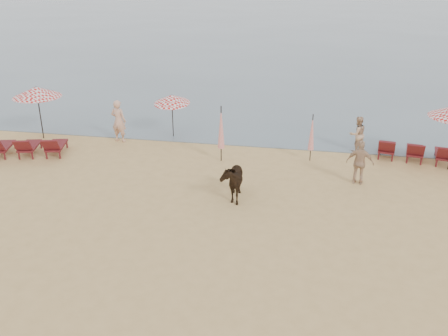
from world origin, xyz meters
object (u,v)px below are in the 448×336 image
object	(u,v)px
cow	(232,179)
umbrella_closed_left	(221,128)
beachgoer_right_b	(360,162)
beachgoer_left	(119,121)
umbrella_closed_right	(312,132)
beachgoer_right_a	(357,134)
lounger_cluster_left	(28,146)
lounger_cluster_right	(415,151)
umbrella_open_left_a	(37,92)
umbrella_open_left_b	(172,99)

from	to	relation	value
cow	umbrella_closed_left	bearing A→B (deg)	98.82
umbrella_closed_left	beachgoer_right_b	world-z (taller)	umbrella_closed_left
umbrella_closed_left	beachgoer_left	size ratio (longest dim) A/B	1.21
umbrella_closed_right	beachgoer_right_a	xyz separation A→B (m)	(1.92, 1.41, -0.44)
beachgoer_left	beachgoer_right_b	distance (m)	10.66
lounger_cluster_left	lounger_cluster_right	bearing A→B (deg)	-4.92
lounger_cluster_left	beachgoer_left	bearing A→B (deg)	23.92
umbrella_open_left_a	umbrella_closed_left	world-z (taller)	umbrella_open_left_a
beachgoer_left	beachgoer_right_b	size ratio (longest dim) A/B	1.14
lounger_cluster_right	umbrella_closed_left	bearing A→B (deg)	-160.11
beachgoer_left	umbrella_closed_right	bearing A→B (deg)	-176.44
umbrella_closed_right	beachgoer_right_a	world-z (taller)	umbrella_closed_right
lounger_cluster_right	umbrella_open_left_a	size ratio (longest dim) A/B	1.28
umbrella_closed_right	beachgoer_right_a	size ratio (longest dim) A/B	1.28
beachgoer_right_b	umbrella_closed_left	bearing A→B (deg)	-2.96
lounger_cluster_right	umbrella_closed_right	distance (m)	4.34
umbrella_closed_left	beachgoer_right_b	bearing A→B (deg)	-12.99
umbrella_open_left_a	beachgoer_right_a	bearing A→B (deg)	12.11
umbrella_open_left_a	beachgoer_right_b	xyz separation A→B (m)	(13.94, -2.44, -1.34)
umbrella_closed_left	beachgoer_right_b	xyz separation A→B (m)	(5.39, -1.24, -0.59)
cow	beachgoer_right_b	distance (m)	4.85
umbrella_closed_left	beachgoer_right_a	distance (m)	5.92
umbrella_open_left_a	lounger_cluster_right	bearing A→B (deg)	9.29
beachgoer_right_a	lounger_cluster_right	bearing A→B (deg)	136.14
umbrella_open_left_b	beachgoer_right_b	size ratio (longest dim) A/B	1.24
cow	beachgoer_right_a	distance (m)	6.99
umbrella_closed_left	cow	size ratio (longest dim) A/B	1.40
lounger_cluster_right	umbrella_closed_left	distance (m)	7.98
lounger_cluster_left	umbrella_closed_left	xyz separation A→B (m)	(8.06, 0.93, 0.99)
cow	beachgoer_right_b	size ratio (longest dim) A/B	1.00
umbrella_open_left_b	beachgoer_left	bearing A→B (deg)	-174.76
umbrella_closed_right	beachgoer_right_b	bearing A→B (deg)	-46.75
beachgoer_right_a	cow	bearing A→B (deg)	21.86
umbrella_open_left_a	beachgoer_left	size ratio (longest dim) A/B	1.27
umbrella_closed_right	beachgoer_right_a	bearing A→B (deg)	36.41
umbrella_open_left_b	umbrella_closed_right	xyz separation A→B (m)	(6.31, -1.78, -0.57)
umbrella_open_left_b	cow	bearing A→B (deg)	-75.91
umbrella_closed_left	beachgoer_right_a	bearing A→B (deg)	20.72
beachgoer_right_b	lounger_cluster_left	bearing A→B (deg)	8.69
umbrella_closed_left	lounger_cluster_left	bearing A→B (deg)	-173.44
umbrella_closed_left	umbrella_closed_right	size ratio (longest dim) A/B	1.17
beachgoer_right_a	beachgoer_right_b	size ratio (longest dim) A/B	0.93
lounger_cluster_right	umbrella_open_left_b	bearing A→B (deg)	-176.01
umbrella_closed_left	umbrella_closed_right	world-z (taller)	umbrella_closed_left
beachgoer_right_a	beachgoer_left	bearing A→B (deg)	-24.30
umbrella_closed_left	beachgoer_left	distance (m)	5.16
beachgoer_right_b	umbrella_closed_right	bearing A→B (deg)	-36.72
lounger_cluster_left	beachgoer_right_a	distance (m)	13.90
umbrella_open_left_b	lounger_cluster_left	bearing A→B (deg)	-166.63
cow	beachgoer_right_a	bearing A→B (deg)	41.71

